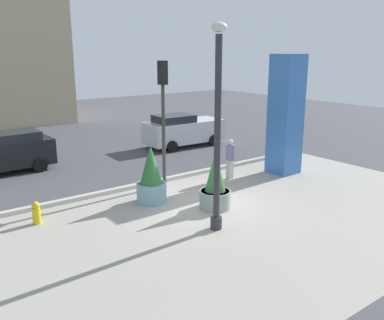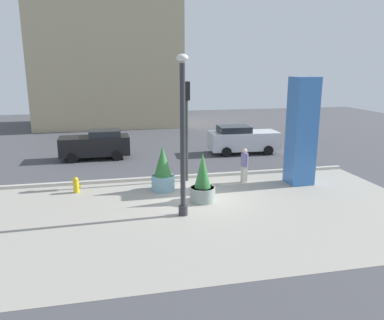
# 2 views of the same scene
# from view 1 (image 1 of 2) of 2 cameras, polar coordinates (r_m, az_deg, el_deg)

# --- Properties ---
(ground_plane) EXTENTS (60.00, 60.00, 0.00)m
(ground_plane) POSITION_cam_1_polar(r_m,az_deg,el_deg) (18.37, -6.11, -2.44)
(ground_plane) COLOR #47474C
(plaza_pavement) EXTENTS (18.00, 10.00, 0.02)m
(plaza_pavement) POSITION_cam_1_polar(r_m,az_deg,el_deg) (13.86, 6.96, -8.27)
(plaza_pavement) COLOR #9E998E
(plaza_pavement) RESTS_ON ground_plane
(curb_strip) EXTENTS (18.00, 0.24, 0.16)m
(curb_strip) POSITION_cam_1_polar(r_m,az_deg,el_deg) (17.63, -4.64, -2.87)
(curb_strip) COLOR #B7B2A8
(curb_strip) RESTS_ON ground_plane
(lamp_post) EXTENTS (0.44, 0.44, 6.13)m
(lamp_post) POSITION_cam_1_polar(r_m,az_deg,el_deg) (12.36, 3.47, 3.48)
(lamp_post) COLOR #2D2D33
(lamp_post) RESTS_ON ground_plane
(art_pillar_blue) EXTENTS (1.15, 1.15, 5.22)m
(art_pillar_blue) POSITION_cam_1_polar(r_m,az_deg,el_deg) (19.01, 12.55, 5.95)
(art_pillar_blue) COLOR #3870BC
(art_pillar_blue) RESTS_ON ground_plane
(potted_plant_by_pillar) EXTENTS (1.10, 1.10, 2.13)m
(potted_plant_by_pillar) POSITION_cam_1_polar(r_m,az_deg,el_deg) (14.63, 3.16, -3.40)
(potted_plant_by_pillar) COLOR gray
(potted_plant_by_pillar) RESTS_ON ground_plane
(potted_plant_near_right) EXTENTS (1.09, 1.09, 2.12)m
(potted_plant_near_right) POSITION_cam_1_polar(r_m,az_deg,el_deg) (15.23, -5.54, -2.47)
(potted_plant_near_right) COLOR #7AA8B7
(potted_plant_near_right) RESTS_ON ground_plane
(fire_hydrant) EXTENTS (0.36, 0.26, 0.75)m
(fire_hydrant) POSITION_cam_1_polar(r_m,az_deg,el_deg) (14.34, -20.30, -6.72)
(fire_hydrant) COLOR gold
(fire_hydrant) RESTS_ON ground_plane
(traffic_light_corner) EXTENTS (0.28, 0.42, 4.99)m
(traffic_light_corner) POSITION_cam_1_polar(r_m,az_deg,el_deg) (16.52, -3.93, 7.58)
(traffic_light_corner) COLOR #333833
(traffic_light_corner) RESTS_ON ground_plane
(car_far_lane) EXTENTS (4.63, 2.22, 1.86)m
(car_far_lane) POSITION_cam_1_polar(r_m,az_deg,el_deg) (24.15, -1.24, 4.07)
(car_far_lane) COLOR silver
(car_far_lane) RESTS_ON ground_plane
(car_curb_west) EXTENTS (4.30, 2.00, 1.81)m
(car_curb_west) POSITION_cam_1_polar(r_m,az_deg,el_deg) (20.64, -24.05, 0.90)
(car_curb_west) COLOR black
(car_curb_west) RESTS_ON ground_plane
(pedestrian_crossing) EXTENTS (0.43, 0.43, 1.75)m
(pedestrian_crossing) POSITION_cam_1_polar(r_m,az_deg,el_deg) (17.92, 5.16, 0.39)
(pedestrian_crossing) COLOR #B2AD9E
(pedestrian_crossing) RESTS_ON ground_plane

